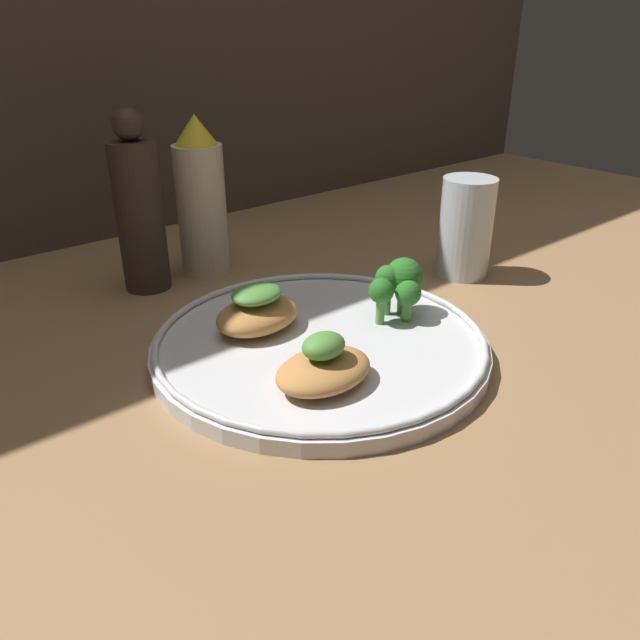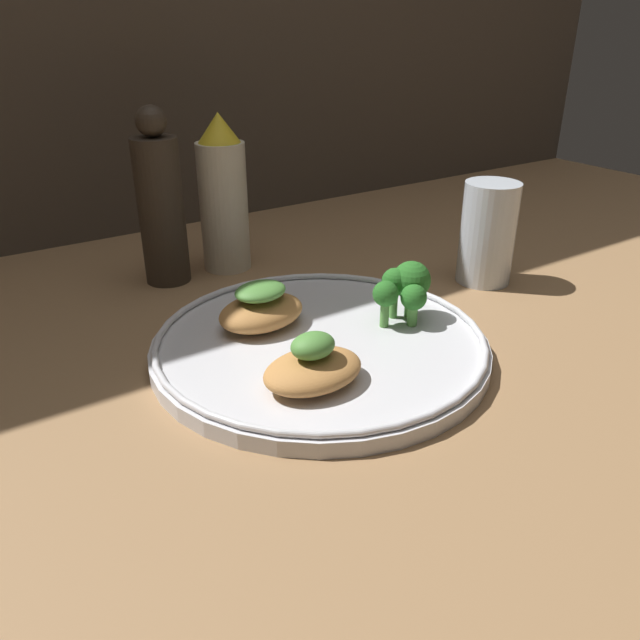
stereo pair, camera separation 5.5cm
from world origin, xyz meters
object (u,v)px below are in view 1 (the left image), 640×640
Objects in this scene: plate at (320,344)px; pepper_grinder at (139,211)px; broccoli_bunch at (398,283)px; sauce_bottle at (201,200)px; drinking_glass at (466,228)px.

plate is 26.05cm from pepper_grinder.
broccoli_bunch is at bearing -5.46° from plate.
broccoli_bunch is 0.36× the size of sauce_bottle.
sauce_bottle reaches higher than broccoli_bunch.
sauce_bottle is at bearing 104.19° from broccoli_bunch.
pepper_grinder reaches higher than drinking_glass.
pepper_grinder is at bearing 146.08° from drinking_glass.
pepper_grinder is 1.70× the size of drinking_glass.
pepper_grinder is (-7.57, -0.00, 0.17)cm from sauce_bottle.
broccoli_bunch is 0.33× the size of pepper_grinder.
sauce_bottle reaches higher than plate.
plate is 1.56× the size of pepper_grinder.
broccoli_bunch is 26.28cm from sauce_bottle.
broccoli_bunch is at bearing -61.04° from pepper_grinder.
sauce_bottle is 7.58cm from pepper_grinder.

